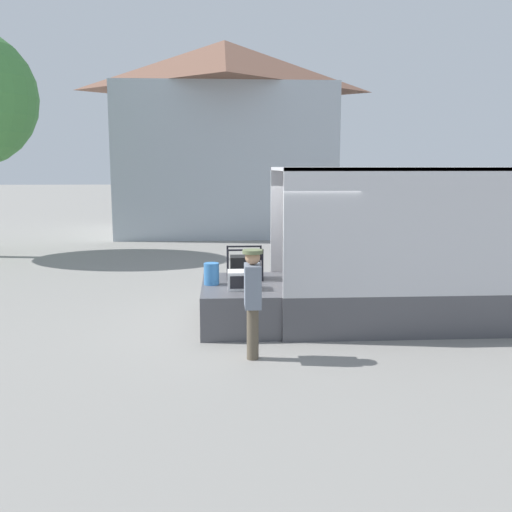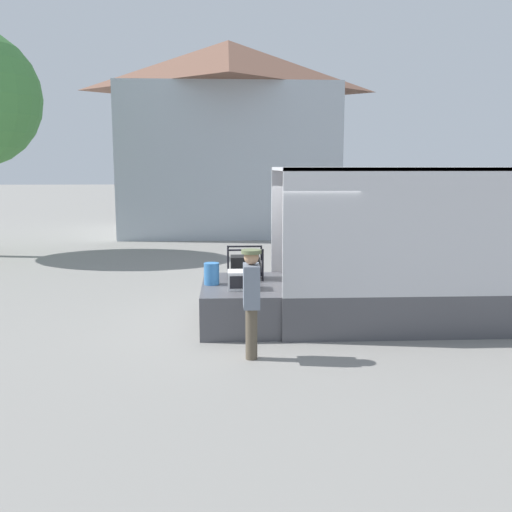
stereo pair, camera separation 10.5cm
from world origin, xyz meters
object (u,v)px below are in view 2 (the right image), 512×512
object	(u,v)px
worker_person	(251,293)
microwave	(241,280)
box_truck	(479,274)
portable_generator	(246,267)
orange_bucket	(212,274)

from	to	relation	value
worker_person	microwave	bearing A→B (deg)	94.35
box_truck	microwave	world-z (taller)	box_truck
box_truck	worker_person	xyz separation A→B (m)	(-4.36, -1.97, 0.13)
microwave	portable_generator	xyz separation A→B (m)	(0.12, 0.91, 0.07)
box_truck	microwave	xyz separation A→B (m)	(-4.48, -0.43, 0.02)
microwave	worker_person	distance (m)	1.55
box_truck	portable_generator	size ratio (longest dim) A/B	9.43
microwave	orange_bucket	distance (m)	0.67
portable_generator	orange_bucket	bearing A→B (deg)	-142.47
microwave	worker_person	bearing A→B (deg)	-85.65
box_truck	portable_generator	xyz separation A→B (m)	(-4.36, 0.48, 0.09)
box_truck	orange_bucket	world-z (taller)	box_truck
box_truck	microwave	bearing A→B (deg)	-174.56
portable_generator	worker_person	xyz separation A→B (m)	(-0.00, -2.45, 0.05)
box_truck	microwave	distance (m)	4.50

